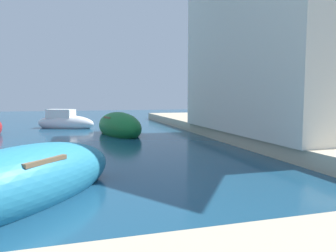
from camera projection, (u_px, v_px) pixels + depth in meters
quay_promenade at (105, 209)px, 4.94m from camera, size 44.00×32.00×0.50m
moored_boat_2 at (119, 127)px, 16.42m from camera, size 2.63×4.48×1.51m
moored_boat_3 at (23, 182)px, 5.93m from camera, size 4.30×4.79×1.39m
moored_boat_4 at (65, 122)px, 19.80m from camera, size 3.87×2.78×1.41m
waterfront_building_main at (294, 24)px, 13.61m from camera, size 6.67×9.91×9.03m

